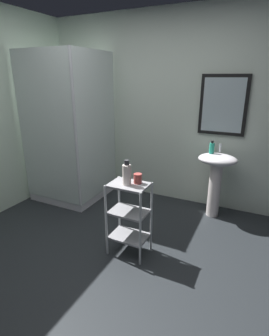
% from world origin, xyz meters
% --- Properties ---
extents(ground_plane, '(4.20, 4.20, 0.02)m').
position_xyz_m(ground_plane, '(0.00, 0.00, -0.01)').
color(ground_plane, '#23272B').
extents(wall_back, '(4.20, 0.14, 2.50)m').
position_xyz_m(wall_back, '(0.01, 1.85, 1.25)').
color(wall_back, silver).
rests_on(wall_back, ground_plane).
extents(shower_stall, '(0.92, 0.92, 2.00)m').
position_xyz_m(shower_stall, '(-1.19, 1.19, 0.46)').
color(shower_stall, white).
rests_on(shower_stall, ground_plane).
extents(pedestal_sink, '(0.46, 0.37, 0.81)m').
position_xyz_m(pedestal_sink, '(0.70, 1.52, 0.58)').
color(pedestal_sink, white).
rests_on(pedestal_sink, ground_plane).
extents(sink_faucet, '(0.03, 0.03, 0.10)m').
position_xyz_m(sink_faucet, '(0.70, 1.64, 0.86)').
color(sink_faucet, silver).
rests_on(sink_faucet, pedestal_sink).
extents(storage_cart, '(0.38, 0.28, 0.74)m').
position_xyz_m(storage_cart, '(0.09, 0.38, 0.44)').
color(storage_cart, silver).
rests_on(storage_cart, ground_plane).
extents(hand_soap_bottle, '(0.06, 0.06, 0.15)m').
position_xyz_m(hand_soap_bottle, '(0.62, 1.53, 0.88)').
color(hand_soap_bottle, '#2DBC99').
rests_on(hand_soap_bottle, pedestal_sink).
extents(lotion_bottle_white, '(0.08, 0.08, 0.24)m').
position_xyz_m(lotion_bottle_white, '(0.08, 0.36, 0.84)').
color(lotion_bottle_white, white).
rests_on(lotion_bottle_white, storage_cart).
extents(rinse_cup, '(0.08, 0.08, 0.09)m').
position_xyz_m(rinse_cup, '(0.16, 0.43, 0.79)').
color(rinse_cup, '#B24742').
rests_on(rinse_cup, storage_cart).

